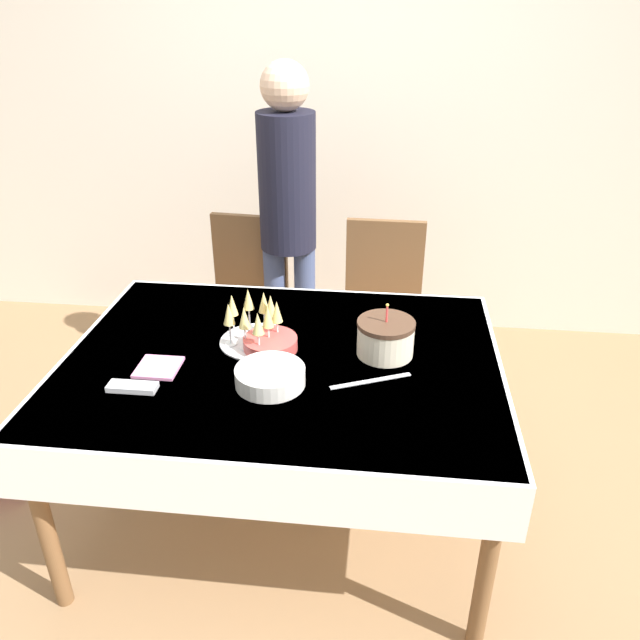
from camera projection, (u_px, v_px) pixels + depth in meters
ground_plane at (287, 510)px, 2.69m from camera, size 12.00×12.00×0.00m
wall_back at (330, 113)px, 3.66m from camera, size 8.00×0.05×2.70m
dining_table at (282, 380)px, 2.37m from camera, size 1.62×1.22×0.77m
dining_chair_far_left at (246, 301)px, 3.29m from camera, size 0.45×0.45×0.97m
dining_chair_far_right at (382, 308)px, 3.22m from camera, size 0.43×0.43×0.97m
birthday_cake at (386, 338)px, 2.32m from camera, size 0.22×0.22×0.21m
champagne_tray at (255, 319)px, 2.38m from camera, size 0.29×0.29×0.18m
plate_stack_main at (270, 376)px, 2.15m from camera, size 0.24×0.24×0.06m
plate_stack_dessert at (270, 344)px, 2.37m from camera, size 0.21×0.21×0.05m
cake_knife at (371, 381)px, 2.18m from camera, size 0.28×0.14×0.00m
fork_pile at (132, 387)px, 2.13m from camera, size 0.17×0.06×0.02m
napkin_pile at (158, 367)px, 2.25m from camera, size 0.15×0.15×0.01m
person_standing at (288, 207)px, 3.06m from camera, size 0.28×0.28×1.72m
gift_bag at (7, 467)px, 2.76m from camera, size 0.22×0.13×0.23m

